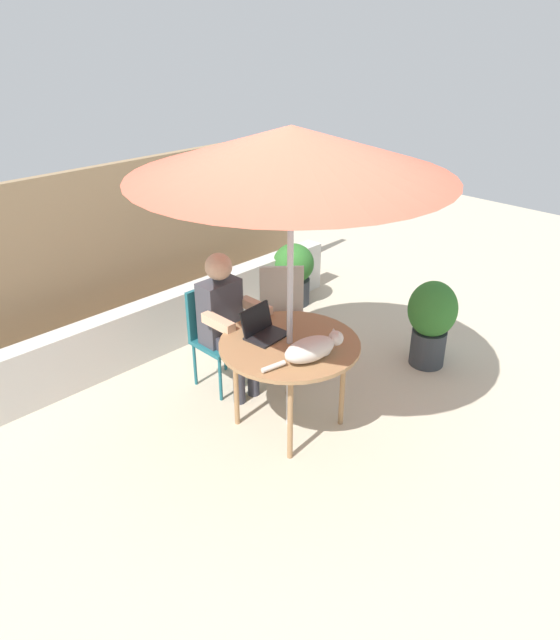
# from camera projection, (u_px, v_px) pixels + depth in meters

# --- Properties ---
(ground_plane) EXTENTS (14.00, 14.00, 0.00)m
(ground_plane) POSITION_uv_depth(u_px,v_px,m) (289.00, 423.00, 4.72)
(ground_plane) COLOR beige
(fence_back) EXTENTS (4.80, 0.08, 1.68)m
(fence_back) POSITION_uv_depth(u_px,v_px,m) (119.00, 251.00, 5.77)
(fence_back) COLOR #937756
(fence_back) RESTS_ON ground
(planter_wall_low) EXTENTS (4.32, 0.20, 0.54)m
(planter_wall_low) POSITION_uv_depth(u_px,v_px,m) (162.00, 324.00, 5.64)
(planter_wall_low) COLOR beige
(planter_wall_low) RESTS_ON ground
(patio_table) EXTENTS (1.05, 1.05, 0.73)m
(patio_table) POSITION_uv_depth(u_px,v_px,m) (290.00, 349.00, 4.41)
(patio_table) COLOR #9E754C
(patio_table) RESTS_ON ground
(patio_umbrella) EXTENTS (2.14, 2.14, 2.28)m
(patio_umbrella) POSITION_uv_depth(u_px,v_px,m) (291.00, 152.00, 3.75)
(patio_umbrella) COLOR #B7B7BC
(patio_umbrella) RESTS_ON ground
(chair_occupied) EXTENTS (0.40, 0.40, 0.88)m
(chair_occupied) POSITION_uv_depth(u_px,v_px,m) (215.00, 329.00, 5.03)
(chair_occupied) COLOR #1E606B
(chair_occupied) RESTS_ON ground
(chair_empty) EXTENTS (0.57, 0.57, 0.88)m
(chair_empty) POSITION_uv_depth(u_px,v_px,m) (282.00, 308.00, 5.39)
(chair_empty) COLOR #B2A899
(chair_empty) RESTS_ON ground
(person_seated) EXTENTS (0.48, 0.48, 1.22)m
(person_seated) POSITION_uv_depth(u_px,v_px,m) (226.00, 317.00, 4.86)
(person_seated) COLOR #3F3F47
(person_seated) RESTS_ON ground
(laptop) EXTENTS (0.32, 0.28, 0.21)m
(laptop) POSITION_uv_depth(u_px,v_px,m) (261.00, 327.00, 4.46)
(laptop) COLOR black
(laptop) RESTS_ON patio_table
(cat) EXTENTS (0.64, 0.27, 0.17)m
(cat) POSITION_uv_depth(u_px,v_px,m) (313.00, 349.00, 4.13)
(cat) COLOR silver
(cat) RESTS_ON patio_table
(potted_plant_near_fence) EXTENTS (0.44, 0.44, 0.82)m
(potted_plant_near_fence) POSITION_uv_depth(u_px,v_px,m) (431.00, 319.00, 5.32)
(potted_plant_near_fence) COLOR #33383D
(potted_plant_near_fence) RESTS_ON ground
(potted_plant_by_chair) EXTENTS (0.45, 0.45, 0.69)m
(potted_plant_by_chair) POSITION_uv_depth(u_px,v_px,m) (293.00, 272.00, 6.51)
(potted_plant_by_chair) COLOR #33383D
(potted_plant_by_chair) RESTS_ON ground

